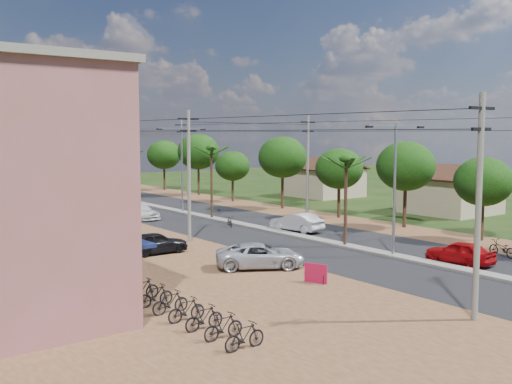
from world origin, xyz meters
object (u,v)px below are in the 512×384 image
Objects in this scene: parked_scooter_row at (186,310)px; car_silver_mid at (297,223)px; moto_rider_east at (502,249)px; car_parked_silver at (260,256)px; car_parked_dark at (156,243)px; roadside_sign at (316,274)px; car_red_near at (460,253)px; car_white_far at (140,212)px.

car_silver_mid is at bearing 37.78° from parked_scooter_row.
car_silver_mid is 2.20× the size of moto_rider_east.
car_parked_silver is 2.50× the size of moto_rider_east.
parked_scooter_row is (-8.06, -5.70, -0.18)m from car_parked_silver.
parked_scooter_row is at bearing 9.16° from moto_rider_east.
car_parked_dark reaches higher than roadside_sign.
car_red_near is 0.86× the size of car_white_far.
car_white_far is at bearing -58.62° from moto_rider_east.
car_red_near is 0.79× the size of car_parked_silver.
car_parked_silver is 4.28× the size of roadside_sign.
moto_rider_east is at bearing -76.00° from car_white_far.
parked_scooter_row is (-17.72, -13.74, -0.21)m from car_silver_mid.
car_parked_silver is 9.87m from parked_scooter_row.
car_white_far is 3.93× the size of roadside_sign.
car_parked_silver is at bearing 69.11° from roadside_sign.
car_red_near is 0.97× the size of car_parked_dark.
roadside_sign is 8.34m from parked_scooter_row.
roadside_sign is (2.95, -11.26, -0.18)m from car_parked_dark.
car_red_near is 0.90× the size of car_silver_mid.
car_red_near is 9.66m from roadside_sign.
car_red_near is 0.47× the size of parked_scooter_row.
car_silver_mid reaches higher than car_parked_dark.
car_white_far is (-6.50, 27.30, -0.01)m from car_red_near.
car_white_far is 21.49m from car_parked_silver.
moto_rider_east reaches higher than roadside_sign.
roadside_sign is at bearing 9.62° from parked_scooter_row.
parked_scooter_row is (-8.22, -1.39, 0.00)m from roadside_sign.
car_parked_dark is at bearing -52.20° from car_red_near.
car_white_far is at bearing 67.39° from parked_scooter_row.
moto_rider_east is (16.15, -13.41, -0.17)m from car_parked_dark.
car_parked_silver is 1.22× the size of car_parked_dark.
car_parked_dark is 20.99m from moto_rider_east.
moto_rider_east is at bearing 96.22° from car_silver_mid.
car_red_near reaches higher than moto_rider_east.
car_white_far is at bearing 21.96° from car_parked_silver.
moto_rider_east is 13.37m from roadside_sign.
car_parked_dark reaches higher than parked_scooter_row.
car_parked_silver reaches higher than car_white_far.
car_red_near is 3.39× the size of roadside_sign.
moto_rider_east is (3.70, -0.41, -0.15)m from car_red_near.
car_silver_mid is at bearing -64.51° from moto_rider_east.
car_parked_dark is 13.71m from parked_scooter_row.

